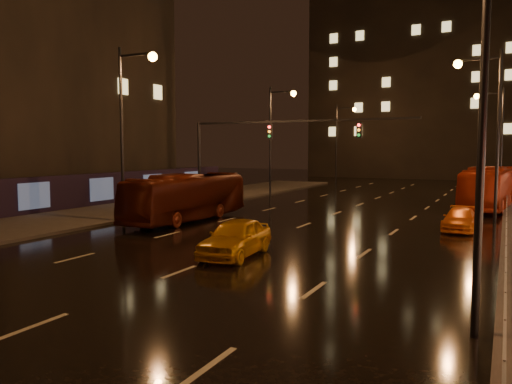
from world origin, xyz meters
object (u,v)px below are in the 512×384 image
Objects in this scene: bus_curb at (489,188)px; taxi_far at (460,219)px; taxi_near at (235,238)px; bus_red at (187,197)px.

bus_curb is 11.29m from taxi_far.
bus_curb is 2.47× the size of taxi_near.
taxi_near is 13.37m from taxi_far.
bus_curb is 23.85m from taxi_near.
bus_red reaches higher than taxi_far.
bus_curb is at bearing 42.39° from bus_red.
taxi_far is at bearing 50.65° from taxi_near.
bus_red is 15.44m from taxi_far.
bus_curb is 2.75× the size of taxi_far.
taxi_near is (-8.50, -22.27, -0.77)m from bus_curb.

